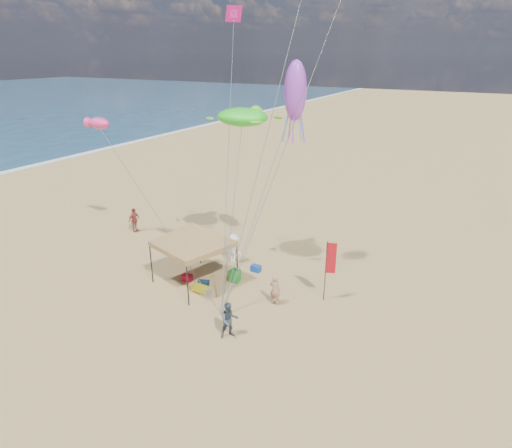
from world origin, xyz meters
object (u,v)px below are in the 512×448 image
object	(u,v)px
beach_cart	(201,288)
person_near_c	(234,249)
chair_green	(235,276)
person_near_b	(229,320)
chair_yellow	(180,252)
canopy_tent	(192,225)
person_far_a	(134,220)
person_near_a	(275,290)
cooler_red	(187,278)
cooler_blue	(256,268)
feather_flag	(330,262)

from	to	relation	value
beach_cart	person_near_c	xyz separation A→B (m)	(-0.28, 3.78, 0.72)
chair_green	person_near_b	size ratio (longest dim) A/B	0.41
chair_green	chair_yellow	world-z (taller)	same
person_near_b	canopy_tent	bearing A→B (deg)	96.18
canopy_tent	person_near_b	world-z (taller)	canopy_tent
chair_yellow	person_far_a	xyz separation A→B (m)	(-5.42, 1.76, 0.52)
person_far_a	person_near_a	bearing A→B (deg)	-106.53
canopy_tent	chair_yellow	xyz separation A→B (m)	(-2.65, 2.07, -3.07)
cooler_red	cooler_blue	xyz separation A→B (m)	(2.79, 2.83, 0.00)
feather_flag	chair_green	world-z (taller)	feather_flag
cooler_blue	chair_yellow	xyz separation A→B (m)	(-4.96, -0.67, 0.16)
chair_yellow	person_near_c	bearing A→B (deg)	17.48
person_far_a	beach_cart	bearing A→B (deg)	-117.45
feather_flag	beach_cart	distance (m)	6.90
canopy_tent	cooler_red	distance (m)	3.27
feather_flag	chair_yellow	xyz separation A→B (m)	(-9.66, 0.28, -1.82)
canopy_tent	feather_flag	world-z (taller)	canopy_tent
canopy_tent	cooler_blue	world-z (taller)	canopy_tent
feather_flag	person_near_a	size ratio (longest dim) A/B	2.03
cooler_blue	beach_cart	world-z (taller)	cooler_blue
beach_cart	person_far_a	world-z (taller)	person_far_a
feather_flag	person_near_a	distance (m)	3.04
cooler_red	chair_green	world-z (taller)	chair_green
chair_yellow	cooler_blue	bearing A→B (deg)	7.67
cooler_blue	person_near_b	bearing A→B (deg)	-71.49
cooler_blue	canopy_tent	bearing A→B (deg)	-130.05
person_near_a	person_far_a	size ratio (longest dim) A/B	0.93
feather_flag	cooler_red	world-z (taller)	feather_flag
cooler_blue	chair_green	world-z (taller)	chair_green
chair_yellow	person_near_b	world-z (taller)	person_near_b
chair_green	person_far_a	world-z (taller)	person_far_a
feather_flag	person_near_a	bearing A→B (deg)	-142.93
person_near_b	person_near_c	bearing A→B (deg)	73.50
chair_green	person_far_a	xyz separation A→B (m)	(-9.93, 2.67, 0.52)
chair_yellow	beach_cart	bearing A→B (deg)	-38.08
cooler_red	person_near_c	bearing A→B (deg)	71.27
chair_green	chair_yellow	bearing A→B (deg)	168.57
chair_yellow	canopy_tent	bearing A→B (deg)	-37.95
feather_flag	chair_green	bearing A→B (deg)	-173.01
canopy_tent	feather_flag	xyz separation A→B (m)	(7.00, 1.79, -1.24)
beach_cart	person_near_b	world-z (taller)	person_near_b
canopy_tent	feather_flag	distance (m)	7.33
canopy_tent	person_near_c	distance (m)	4.02
beach_cart	person_near_b	distance (m)	4.31
feather_flag	chair_yellow	distance (m)	9.83
feather_flag	person_near_c	size ratio (longest dim) A/B	1.79
chair_green	person_near_b	xyz separation A→B (m)	(2.44, -4.39, 0.51)
beach_cart	person_near_b	bearing A→B (deg)	-36.49
chair_yellow	person_near_c	world-z (taller)	person_near_c
person_near_c	cooler_blue	bearing A→B (deg)	-178.67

